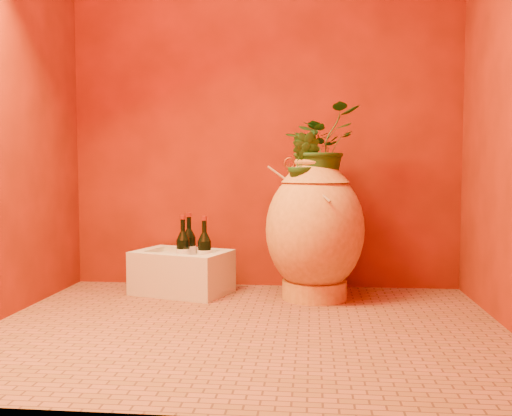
# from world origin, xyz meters

# --- Properties ---
(floor) EXTENTS (2.50, 2.50, 0.00)m
(floor) POSITION_xyz_m (0.00, 0.00, 0.00)
(floor) COLOR brown
(floor) RESTS_ON ground
(wall_back) EXTENTS (2.50, 0.02, 2.50)m
(wall_back) POSITION_xyz_m (0.00, 1.00, 1.25)
(wall_back) COLOR #5B1605
(wall_back) RESTS_ON ground
(amphora) EXTENTS (0.74, 0.74, 0.83)m
(amphora) POSITION_xyz_m (0.33, 0.65, 0.41)
(amphora) COLOR gold
(amphora) RESTS_ON floor
(stone_basin) EXTENTS (0.64, 0.54, 0.26)m
(stone_basin) POSITION_xyz_m (-0.48, 0.72, 0.12)
(stone_basin) COLOR beige
(stone_basin) RESTS_ON floor
(wine_bottle_a) EXTENTS (0.08, 0.08, 0.34)m
(wine_bottle_a) POSITION_xyz_m (-0.46, 0.68, 0.27)
(wine_bottle_a) COLOR black
(wine_bottle_a) RESTS_ON stone_basin
(wine_bottle_b) EXTENTS (0.09, 0.09, 0.35)m
(wine_bottle_b) POSITION_xyz_m (-0.45, 0.79, 0.27)
(wine_bottle_b) COLOR black
(wine_bottle_b) RESTS_ON stone_basin
(wine_bottle_c) EXTENTS (0.08, 0.08, 0.34)m
(wine_bottle_c) POSITION_xyz_m (-0.32, 0.65, 0.26)
(wine_bottle_c) COLOR black
(wine_bottle_c) RESTS_ON stone_basin
(wall_tap) EXTENTS (0.07, 0.16, 0.17)m
(wall_tap) POSITION_xyz_m (0.17, 0.91, 0.76)
(wall_tap) COLOR #A86626
(wall_tap) RESTS_ON wall_back
(plant_main) EXTENTS (0.58, 0.58, 0.49)m
(plant_main) POSITION_xyz_m (0.36, 0.68, 0.89)
(plant_main) COLOR #184217
(plant_main) RESTS_ON amphora
(plant_side) EXTENTS (0.24, 0.23, 0.35)m
(plant_side) POSITION_xyz_m (0.27, 0.57, 0.80)
(plant_side) COLOR #184217
(plant_side) RESTS_ON amphora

